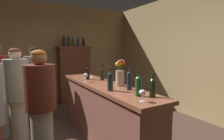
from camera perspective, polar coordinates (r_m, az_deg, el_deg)
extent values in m
cube|color=tan|center=(5.53, -19.88, 5.09)|extent=(5.31, 0.12, 2.89)
cube|color=tan|center=(4.33, 28.05, 4.36)|extent=(0.12, 6.36, 2.89)
cube|color=brown|center=(3.08, -3.16, -14.00)|extent=(0.48, 2.53, 0.95)
cube|color=brown|center=(2.94, -3.22, -4.81)|extent=(0.54, 2.64, 0.05)
cube|color=brown|center=(5.46, -12.11, -1.20)|extent=(0.91, 0.36, 1.66)
cube|color=brown|center=(5.41, -12.32, 7.20)|extent=(0.99, 0.42, 0.06)
cylinder|color=#1E321C|center=(2.15, 13.03, -6.06)|extent=(0.07, 0.07, 0.18)
sphere|color=#1E321C|center=(2.13, 13.09, -3.63)|extent=(0.07, 0.07, 0.07)
cylinder|color=#1E321C|center=(2.12, 13.12, -2.56)|extent=(0.03, 0.03, 0.08)
cylinder|color=black|center=(2.12, 13.16, -1.26)|extent=(0.03, 0.03, 0.02)
cylinder|color=#215432|center=(2.16, 8.53, -5.68)|extent=(0.08, 0.08, 0.20)
sphere|color=#215432|center=(2.14, 8.58, -3.04)|extent=(0.08, 0.08, 0.08)
cylinder|color=#215432|center=(2.13, 8.60, -1.97)|extent=(0.03, 0.03, 0.08)
cylinder|color=black|center=(2.13, 8.62, -0.69)|extent=(0.03, 0.03, 0.02)
cylinder|color=#1C2736|center=(2.47, 5.62, -3.85)|extent=(0.07, 0.07, 0.22)
sphere|color=#1C2736|center=(2.45, 5.64, -1.32)|extent=(0.07, 0.07, 0.07)
cylinder|color=#1C2736|center=(2.44, 5.66, -0.20)|extent=(0.03, 0.03, 0.10)
cylinder|color=black|center=(2.44, 5.67, 1.12)|extent=(0.03, 0.03, 0.02)
cylinder|color=black|center=(3.23, -3.17, -1.63)|extent=(0.08, 0.08, 0.19)
sphere|color=black|center=(3.22, -3.18, 0.00)|extent=(0.08, 0.08, 0.08)
cylinder|color=black|center=(3.22, -3.18, 0.87)|extent=(0.03, 0.03, 0.10)
cylinder|color=black|center=(3.21, -3.19, 1.87)|extent=(0.03, 0.03, 0.02)
cylinder|color=#213031|center=(2.40, -0.59, -4.17)|extent=(0.08, 0.08, 0.22)
sphere|color=#213031|center=(2.38, -0.59, -1.61)|extent=(0.08, 0.08, 0.08)
cylinder|color=#213031|center=(2.37, -0.59, -0.54)|extent=(0.03, 0.03, 0.09)
cylinder|color=#AE171E|center=(2.37, -0.59, 0.74)|extent=(0.03, 0.03, 0.02)
cylinder|color=black|center=(3.32, -7.86, -1.39)|extent=(0.07, 0.07, 0.19)
sphere|color=black|center=(3.31, -7.89, 0.26)|extent=(0.07, 0.07, 0.07)
cylinder|color=black|center=(3.31, -7.90, 1.03)|extent=(0.02, 0.02, 0.09)
cylinder|color=black|center=(3.30, -7.92, 1.93)|extent=(0.03, 0.03, 0.02)
cylinder|color=white|center=(1.96, 9.76, -9.98)|extent=(0.06, 0.06, 0.00)
cylinder|color=white|center=(1.95, 9.78, -8.97)|extent=(0.01, 0.01, 0.07)
ellipsoid|color=white|center=(1.93, 9.81, -7.16)|extent=(0.07, 0.07, 0.06)
ellipsoid|color=maroon|center=(1.94, 9.80, -7.64)|extent=(0.06, 0.06, 0.02)
cylinder|color=white|center=(3.11, -8.51, -3.73)|extent=(0.06, 0.06, 0.00)
cylinder|color=white|center=(3.10, -8.53, -3.02)|extent=(0.01, 0.01, 0.07)
ellipsoid|color=white|center=(3.09, -8.55, -1.67)|extent=(0.07, 0.07, 0.07)
ellipsoid|color=#610819|center=(3.09, -8.54, -2.05)|extent=(0.06, 0.06, 0.03)
cylinder|color=tan|center=(2.71, 2.58, -2.70)|extent=(0.13, 0.13, 0.24)
cylinder|color=#38602D|center=(2.71, 3.44, 0.20)|extent=(0.01, 0.01, 0.23)
sphere|color=orange|center=(2.70, 3.45, 2.58)|extent=(0.07, 0.07, 0.07)
cylinder|color=#38602D|center=(2.74, 2.55, -0.07)|extent=(0.01, 0.01, 0.19)
sphere|color=orange|center=(2.73, 2.56, 1.91)|extent=(0.06, 0.06, 0.06)
cylinder|color=#38602D|center=(2.70, 1.84, -0.14)|extent=(0.01, 0.01, 0.19)
sphere|color=yellow|center=(2.69, 1.85, 1.92)|extent=(0.07, 0.07, 0.07)
cylinder|color=#38602D|center=(2.67, 2.38, 0.22)|extent=(0.01, 0.01, 0.23)
sphere|color=orange|center=(2.66, 2.39, 2.73)|extent=(0.05, 0.05, 0.05)
cylinder|color=#38602D|center=(2.68, 3.20, 0.36)|extent=(0.01, 0.01, 0.25)
sphere|color=#B83E90|center=(2.67, 3.21, 3.00)|extent=(0.04, 0.04, 0.04)
cylinder|color=white|center=(3.52, -7.61, -2.42)|extent=(0.18, 0.18, 0.01)
cylinder|color=#1D223C|center=(5.33, -15.31, 8.65)|extent=(0.08, 0.08, 0.22)
sphere|color=#1D223C|center=(5.34, -15.35, 9.86)|extent=(0.08, 0.08, 0.08)
cylinder|color=#1D223C|center=(5.34, -15.37, 10.38)|extent=(0.03, 0.03, 0.10)
cylinder|color=gold|center=(5.34, -15.39, 10.99)|extent=(0.03, 0.03, 0.02)
cylinder|color=#1C3A24|center=(5.37, -13.84, 8.73)|extent=(0.06, 0.06, 0.23)
sphere|color=#1C3A24|center=(5.38, -13.88, 9.98)|extent=(0.06, 0.06, 0.06)
cylinder|color=#1C3A24|center=(5.38, -13.89, 10.49)|extent=(0.02, 0.02, 0.10)
cylinder|color=gold|center=(5.38, -13.91, 11.09)|extent=(0.02, 0.02, 0.02)
cylinder|color=#2C4B2F|center=(5.41, -12.50, 8.53)|extent=(0.07, 0.07, 0.19)
sphere|color=#2C4B2F|center=(5.41, -12.53, 9.55)|extent=(0.07, 0.07, 0.07)
cylinder|color=#2C4B2F|center=(5.42, -12.54, 10.03)|extent=(0.02, 0.02, 0.09)
cylinder|color=#B6242D|center=(5.42, -12.56, 10.59)|extent=(0.03, 0.03, 0.02)
cylinder|color=#252E37|center=(5.46, -10.85, 8.57)|extent=(0.06, 0.06, 0.20)
sphere|color=#252E37|center=(5.47, -10.88, 9.60)|extent=(0.06, 0.06, 0.06)
cylinder|color=#252E37|center=(5.47, -10.89, 10.05)|extent=(0.02, 0.02, 0.09)
cylinder|color=gold|center=(5.47, -10.90, 10.59)|extent=(0.02, 0.02, 0.02)
cylinder|color=black|center=(5.52, -9.23, 8.58)|extent=(0.07, 0.07, 0.20)
sphere|color=black|center=(5.52, -9.25, 9.59)|extent=(0.07, 0.07, 0.07)
cylinder|color=black|center=(5.53, -9.26, 9.95)|extent=(0.03, 0.03, 0.07)
cylinder|color=#AF1A23|center=(5.53, -9.27, 10.40)|extent=(0.03, 0.03, 0.02)
cylinder|color=#ACAC92|center=(2.62, -21.55, -20.14)|extent=(0.27, 0.27, 0.80)
cylinder|color=maroon|center=(2.39, -22.25, -5.23)|extent=(0.38, 0.38, 0.57)
sphere|color=#956643|center=(2.35, -22.66, 3.73)|extent=(0.19, 0.19, 0.19)
ellipsoid|color=#9B4F1C|center=(2.35, -22.70, 4.79)|extent=(0.18, 0.18, 0.11)
cylinder|color=#BBA59D|center=(3.98, -23.13, -10.69)|extent=(0.29, 0.29, 0.82)
cylinder|color=#96968F|center=(3.84, -23.62, -0.43)|extent=(0.40, 0.40, 0.61)
sphere|color=brown|center=(3.81, -23.90, 5.37)|extent=(0.19, 0.19, 0.19)
ellipsoid|color=black|center=(3.81, -23.93, 5.99)|extent=(0.18, 0.18, 0.10)
cylinder|color=#B2A897|center=(3.23, -27.78, -15.26)|extent=(0.26, 0.26, 0.79)
cylinder|color=#969C8A|center=(3.05, -28.50, -2.76)|extent=(0.36, 0.36, 0.63)
sphere|color=#DAAB81|center=(3.02, -28.92, 4.61)|extent=(0.18, 0.18, 0.18)
ellipsoid|color=#552A20|center=(3.02, -28.96, 5.36)|extent=(0.17, 0.17, 0.10)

